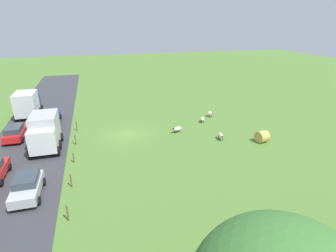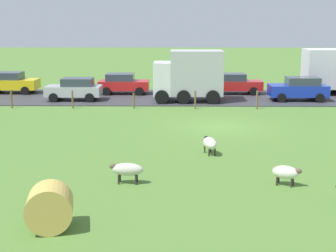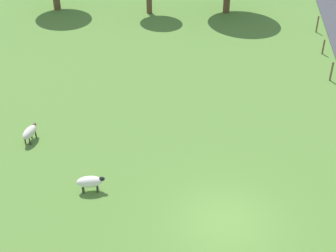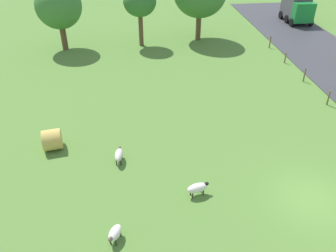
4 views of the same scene
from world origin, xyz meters
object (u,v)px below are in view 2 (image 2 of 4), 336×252
car_0 (123,83)px  sheep_3 (210,143)px  truck_2 (190,75)px  car_1 (11,82)px  hay_bale_0 (50,207)px  truck_0 (335,70)px  car_4 (75,89)px  sheep_0 (286,173)px  car_3 (233,83)px  car_2 (299,88)px  sheep_1 (127,170)px

car_0 → sheep_3: bearing=-162.6°
truck_2 → car_1: size_ratio=1.18×
hay_bale_0 → truck_0: truck_0 is taller
truck_0 → car_4: size_ratio=1.25×
hay_bale_0 → car_4: car_4 is taller
sheep_0 → car_4: (18.84, 11.21, 0.42)m
sheep_0 → hay_bale_0: bearing=118.0°
car_1 → car_3: (-0.21, -17.59, -0.03)m
truck_2 → car_0: 6.35m
car_1 → truck_0: bearing=-90.3°
truck_0 → sheep_3: bearing=148.9°
sheep_3 → hay_bale_0: bearing=148.4°
sheep_3 → car_2: car_2 is taller
car_3 → car_4: size_ratio=1.09×
sheep_0 → car_3: (22.24, -0.58, 0.41)m
hay_bale_0 → car_0: size_ratio=0.33×
sheep_1 → truck_0: size_ratio=0.26×
car_0 → car_1: (0.31, 8.96, 0.03)m
car_0 → car_3: size_ratio=0.90×
sheep_0 → car_3: bearing=-1.5°
sheep_0 → car_1: (22.45, 17.02, 0.44)m
sheep_1 → truck_0: bearing=-32.5°
truck_2 → sheep_3: bearing=-177.9°
truck_0 → hay_bale_0: bearing=148.8°
sheep_1 → hay_bale_0: size_ratio=0.97×
sheep_1 → hay_bale_0: hay_bale_0 is taller
sheep_1 → sheep_3: sheep_1 is taller
truck_2 → car_3: truck_2 is taller
car_2 → car_3: size_ratio=0.95×
hay_bale_0 → truck_0: 30.72m
sheep_1 → sheep_3: 5.20m
sheep_1 → car_4: size_ratio=0.32×
sheep_1 → car_0: (22.00, 2.41, 0.37)m
hay_bale_0 → car_4: size_ratio=0.33×
truck_2 → car_3: 5.22m
car_3 → car_4: (-3.40, 11.78, 0.00)m
car_2 → sheep_0: bearing=165.4°
truck_0 → car_1: bearing=89.7°
truck_2 → car_1: truck_2 is taller
sheep_3 → hay_bale_0: 9.57m
hay_bale_0 → car_2: bearing=-28.4°
sheep_1 → car_2: car_2 is taller
truck_2 → car_2: (0.48, -7.89, -1.02)m
car_1 → sheep_3: bearing=-141.3°
truck_0 → car_3: 7.97m
car_3 → car_4: 12.26m
sheep_0 → hay_bale_0: size_ratio=0.84×
sheep_1 → car_2: 21.65m
sheep_1 → car_0: size_ratio=0.32×
truck_0 → car_2: bearing=133.0°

